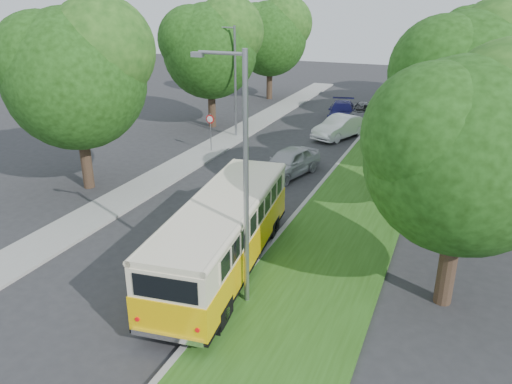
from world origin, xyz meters
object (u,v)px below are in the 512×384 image
at_px(vintage_bus, 224,236).
at_px(car_white, 340,127).
at_px(lamppost_near, 243,176).
at_px(car_grey, 366,113).
at_px(car_blue, 342,112).
at_px(lamppost_far, 234,78).
at_px(car_silver, 289,162).

height_order(vintage_bus, car_white, vintage_bus).
xyz_separation_m(lamppost_near, car_grey, (-1.21, 26.32, -3.63)).
height_order(car_blue, car_grey, car_blue).
distance_m(lamppost_far, vintage_bus, 18.74).
height_order(car_white, car_blue, car_white).
relative_size(lamppost_near, car_grey, 1.50).
bearing_deg(car_grey, vintage_bus, -99.02).
height_order(vintage_bus, car_grey, vintage_bus).
distance_m(lamppost_near, lamppost_far, 20.53).
height_order(car_silver, car_blue, car_silver).
bearing_deg(lamppost_far, car_grey, 45.44).
xyz_separation_m(lamppost_far, car_silver, (6.18, -6.28, -3.35)).
xyz_separation_m(vintage_bus, car_silver, (-1.26, 10.70, -0.64)).
bearing_deg(vintage_bus, car_blue, 86.90).
relative_size(lamppost_far, car_grey, 1.41).
xyz_separation_m(vintage_bus, car_grey, (0.25, 24.80, -0.67)).
height_order(lamppost_far, car_white, lamppost_far).
distance_m(lamppost_near, car_grey, 26.60).
distance_m(lamppost_near, vintage_bus, 3.64).
bearing_deg(car_blue, lamppost_near, -94.40).
height_order(lamppost_near, lamppost_far, lamppost_near).
bearing_deg(lamppost_far, vintage_bus, -66.32).
xyz_separation_m(car_silver, car_white, (0.72, 8.81, -0.00)).
xyz_separation_m(vintage_bus, car_white, (-0.54, 19.52, -0.64)).
height_order(lamppost_near, car_white, lamppost_near).
height_order(vintage_bus, car_silver, vintage_bus).
xyz_separation_m(lamppost_far, vintage_bus, (7.45, -16.98, -2.71)).
height_order(lamppost_far, vintage_bus, lamppost_far).
bearing_deg(vintage_bus, lamppost_near, -52.98).
bearing_deg(car_silver, lamppost_far, 149.48).
height_order(vintage_bus, car_blue, vintage_bus).
height_order(lamppost_near, car_silver, lamppost_near).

